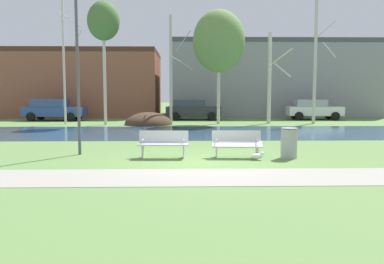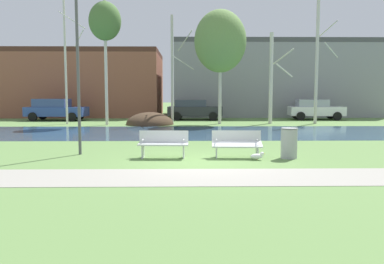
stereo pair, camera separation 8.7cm
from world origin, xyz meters
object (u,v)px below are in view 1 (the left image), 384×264
object	(u,v)px
trash_bin	(289,143)
parked_van_nearest_blue	(54,109)
bench_left	(163,143)
parked_sedan_second_dark	(193,109)
parked_hatch_third_white	(313,109)
streetlamp	(77,41)
seagull	(257,156)
bench_right	(237,143)

from	to	relation	value
trash_bin	parked_van_nearest_blue	distance (m)	21.96
bench_left	parked_van_nearest_blue	world-z (taller)	parked_van_nearest_blue
parked_sedan_second_dark	parked_hatch_third_white	distance (m)	9.24
trash_bin	parked_hatch_third_white	size ratio (longest dim) A/B	0.23
trash_bin	parked_hatch_third_white	distance (m)	19.39
trash_bin	streetlamp	size ratio (longest dim) A/B	0.17
streetlamp	parked_van_nearest_blue	size ratio (longest dim) A/B	1.27
seagull	parked_van_nearest_blue	distance (m)	21.65
bench_left	bench_right	distance (m)	2.37
bench_left	trash_bin	world-z (taller)	trash_bin
seagull	parked_sedan_second_dark	xyz separation A→B (m)	(-1.53, 18.59, 0.67)
parked_van_nearest_blue	bench_left	bearing A→B (deg)	-62.99
streetlamp	parked_van_nearest_blue	xyz separation A→B (m)	(-6.07, 16.78, -2.98)
trash_bin	streetlamp	world-z (taller)	streetlamp
streetlamp	parked_sedan_second_dark	world-z (taller)	streetlamp
bench_right	parked_van_nearest_blue	xyz separation A→B (m)	(-11.32, 17.56, 0.36)
bench_left	parked_sedan_second_dark	xyz separation A→B (m)	(1.43, 18.07, 0.33)
bench_left	streetlamp	world-z (taller)	streetlamp
trash_bin	bench_right	bearing A→B (deg)	174.63
seagull	streetlamp	distance (m)	7.01
bench_right	parked_sedan_second_dark	xyz separation A→B (m)	(-0.94, 18.07, 0.33)
streetlamp	parked_sedan_second_dark	size ratio (longest dim) A/B	1.36
trash_bin	parked_hatch_third_white	world-z (taller)	parked_hatch_third_white
trash_bin	parked_van_nearest_blue	size ratio (longest dim) A/B	0.22
bench_left	parked_van_nearest_blue	bearing A→B (deg)	117.01
bench_left	trash_bin	size ratio (longest dim) A/B	1.66
parked_hatch_third_white	streetlamp	bearing A→B (deg)	-128.08
trash_bin	parked_sedan_second_dark	xyz separation A→B (m)	(-2.60, 18.23, 0.29)
bench_left	bench_right	size ratio (longest dim) A/B	1.00
parked_van_nearest_blue	parked_sedan_second_dark	bearing A→B (deg)	2.82
trash_bin	parked_sedan_second_dark	bearing A→B (deg)	98.12
trash_bin	parked_sedan_second_dark	size ratio (longest dim) A/B	0.23
parked_hatch_third_white	bench_right	bearing A→B (deg)	-114.67
trash_bin	seagull	distance (m)	1.19
trash_bin	parked_van_nearest_blue	bearing A→B (deg)	126.23
trash_bin	bench_left	bearing A→B (deg)	177.78
bench_left	seagull	bearing A→B (deg)	-9.94
parked_van_nearest_blue	parked_hatch_third_white	size ratio (longest dim) A/B	1.09
bench_right	trash_bin	bearing A→B (deg)	-5.37
seagull	parked_van_nearest_blue	bearing A→B (deg)	123.36
bench_right	streetlamp	bearing A→B (deg)	171.52
seagull	parked_hatch_third_white	distance (m)	20.13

